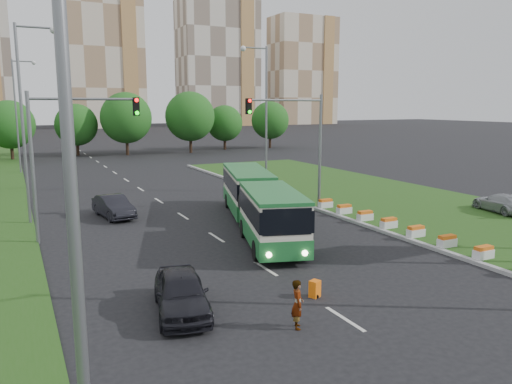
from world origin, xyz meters
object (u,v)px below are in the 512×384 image
articulated_bus (254,201)px  shopping_trolley (315,289)px  car_left_far (114,206)px  car_median (501,203)px  traffic_mast_median (300,134)px  car_left_near (181,292)px  pedestrian (298,304)px  traffic_mast_left (64,142)px

articulated_bus → shopping_trolley: size_ratio=24.28×
car_left_far → car_median: bearing=-33.0°
articulated_bus → car_median: size_ratio=3.67×
traffic_mast_median → shopping_trolley: traffic_mast_median is taller
car_left_far → articulated_bus: bearing=-51.7°
car_left_near → shopping_trolley: car_left_near is taller
car_left_near → shopping_trolley: (5.04, -0.85, -0.43)m
articulated_bus → car_left_near: (-7.77, -10.13, -0.86)m
articulated_bus → car_median: (16.63, -4.01, -0.83)m
traffic_mast_median → pedestrian: traffic_mast_median is taller
car_left_far → car_median: 25.92m
traffic_mast_median → shopping_trolley: size_ratio=12.12×
car_left_far → pedestrian: size_ratio=2.66×
traffic_mast_median → car_left_far: bearing=163.0°
traffic_mast_left → shopping_trolley: (7.53, -12.85, -5.02)m
traffic_mast_median → traffic_mast_left: bearing=-176.2°
articulated_bus → car_left_near: articulated_bus is taller
traffic_mast_median → car_left_near: bearing=-134.3°
traffic_mast_left → pedestrian: 16.50m
traffic_mast_left → car_median: bearing=-12.3°
articulated_bus → car_left_far: articulated_bus is taller
traffic_mast_left → car_left_near: traffic_mast_left is taller
articulated_bus → shopping_trolley: (-2.72, -10.99, -1.29)m
traffic_mast_median → articulated_bus: size_ratio=0.50×
traffic_mast_median → car_median: size_ratio=1.83×
traffic_mast_left → car_left_far: bearing=55.6°
traffic_mast_median → car_left_near: size_ratio=1.80×
car_left_far → traffic_mast_median: bearing=-26.0°
car_left_near → car_left_far: 16.66m
car_left_near → shopping_trolley: bearing=2.1°
car_median → car_left_far: bearing=-13.7°
traffic_mast_left → car_left_far: (3.19, 4.65, -4.62)m
articulated_bus → traffic_mast_median: bearing=47.0°
traffic_mast_left → car_left_far: size_ratio=1.81×
car_left_near → pedestrian: size_ratio=2.67×
traffic_mast_median → traffic_mast_left: 15.19m
car_left_far → pedestrian: (2.35, -19.52, 0.10)m
articulated_bus → car_left_far: 9.65m
shopping_trolley → articulated_bus: bearing=51.9°
car_left_far → shopping_trolley: car_left_far is taller
car_left_far → car_median: (23.69, -10.52, 0.05)m
car_left_near → pedestrian: bearing=-31.6°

